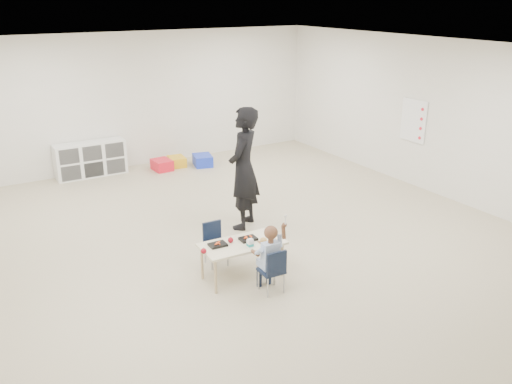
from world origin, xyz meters
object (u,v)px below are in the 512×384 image
table (242,260)px  adult (244,169)px  child (271,257)px  chair_near (271,270)px  cubby_shelf (91,159)px

table → adult: adult is taller
table → child: 0.56m
table → chair_near: size_ratio=1.85×
chair_near → table: bearing=107.0°
table → cubby_shelf: cubby_shelf is taller
child → chair_near: bearing=0.0°
chair_near → child: 0.17m
chair_near → adult: size_ratio=0.31×
table → cubby_shelf: 5.30m
child → cubby_shelf: 5.80m
child → adult: (0.72, 1.94, 0.49)m
table → child: bearing=-73.0°
child → adult: adult is taller
cubby_shelf → adult: bearing=-70.0°
chair_near → cubby_shelf: size_ratio=0.42×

